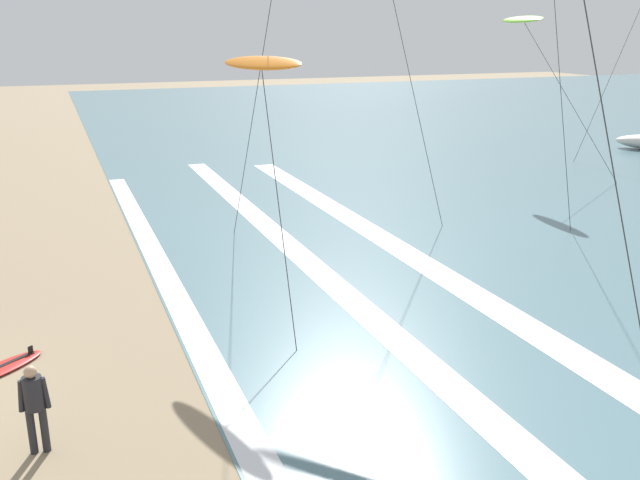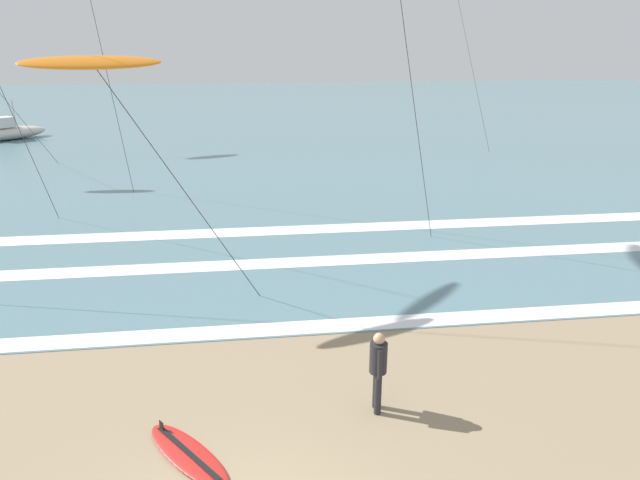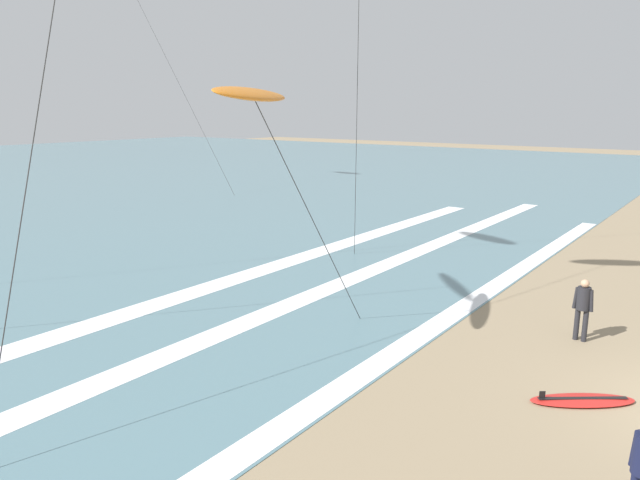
% 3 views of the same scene
% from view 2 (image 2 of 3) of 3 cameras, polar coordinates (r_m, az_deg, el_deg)
% --- Properties ---
extents(ocean_surface, '(140.00, 90.00, 0.01)m').
position_cam_2_polar(ocean_surface, '(56.94, -7.70, 12.61)').
color(ocean_surface, slate).
rests_on(ocean_surface, ground).
extents(wave_foam_shoreline, '(38.56, 0.67, 0.01)m').
position_cam_2_polar(wave_foam_shoreline, '(13.60, -9.09, -9.16)').
color(wave_foam_shoreline, white).
rests_on(wave_foam_shoreline, ocean_surface).
extents(wave_foam_mid_break, '(45.25, 0.86, 0.01)m').
position_cam_2_polar(wave_foam_mid_break, '(17.45, -5.78, -2.41)').
color(wave_foam_mid_break, white).
rests_on(wave_foam_mid_break, ocean_surface).
extents(wave_foam_outer_break, '(40.13, 1.00, 0.01)m').
position_cam_2_polar(wave_foam_outer_break, '(20.48, -9.12, 0.75)').
color(wave_foam_outer_break, white).
rests_on(wave_foam_outer_break, ocean_surface).
extents(surfer_left_near, '(0.32, 0.51, 1.60)m').
position_cam_2_polar(surfer_left_near, '(10.44, 5.90, -12.48)').
color(surfer_left_near, '#232328').
rests_on(surfer_left_near, ground).
extents(surfboard_near_water, '(1.76, 2.03, 0.25)m').
position_cam_2_polar(surfboard_near_water, '(10.14, -13.24, -20.37)').
color(surfboard_near_water, red).
rests_on(surfboard_near_water, ground).
extents(kite_orange_low_near, '(5.35, 1.71, 6.23)m').
position_cam_2_polar(kite_orange_low_near, '(14.77, -22.06, 16.24)').
color(kite_orange_low_near, orange).
rests_on(kite_orange_low_near, ground).
extents(offshore_boat, '(4.93, 4.82, 2.70)m').
position_cam_2_polar(offshore_boat, '(45.96, -29.08, 9.54)').
color(offshore_boat, beige).
rests_on(offshore_boat, ground).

